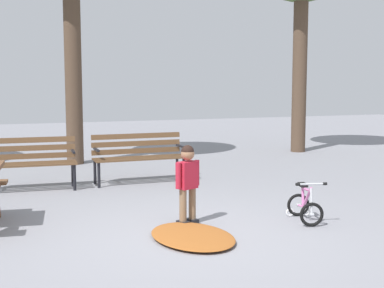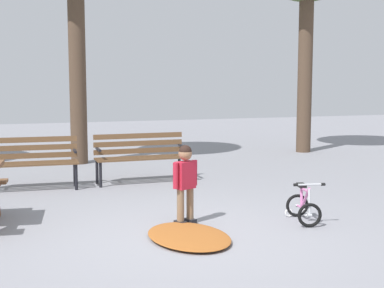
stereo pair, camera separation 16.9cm
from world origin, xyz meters
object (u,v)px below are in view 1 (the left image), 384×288
object	(u,v)px
park_bench_far_left	(26,159)
kids_bicycle	(305,206)
park_bench_left	(139,153)
child_standing	(188,179)

from	to	relation	value
park_bench_far_left	kids_bicycle	size ratio (longest dim) A/B	2.64
park_bench_far_left	park_bench_left	distance (m)	1.89
child_standing	park_bench_far_left	bearing A→B (deg)	120.22
park_bench_left	child_standing	world-z (taller)	child_standing
park_bench_far_left	park_bench_left	bearing A→B (deg)	0.49
park_bench_far_left	child_standing	bearing A→B (deg)	-59.78
park_bench_far_left	child_standing	xyz separation A→B (m)	(1.71, -2.93, 0.07)
park_bench_left	child_standing	xyz separation A→B (m)	(-0.19, -2.95, 0.07)
kids_bicycle	park_bench_far_left	bearing A→B (deg)	133.61
kids_bicycle	child_standing	bearing A→B (deg)	165.43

